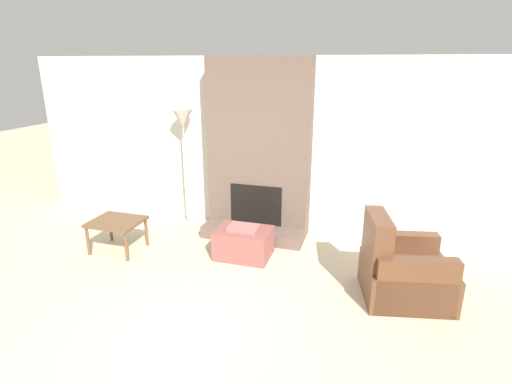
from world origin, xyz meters
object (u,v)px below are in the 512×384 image
ottoman (243,242)px  side_table (117,224)px  armchair (400,273)px  floor_lamp_left (183,127)px

ottoman → side_table: 1.77m
ottoman → side_table: side_table is taller
side_table → armchair: bearing=-1.7°
floor_lamp_left → ottoman: bearing=-34.1°
ottoman → side_table: size_ratio=1.06×
side_table → floor_lamp_left: floor_lamp_left is taller
floor_lamp_left → side_table: bearing=-113.9°
armchair → floor_lamp_left: bearing=56.8°
ottoman → armchair: (1.96, -0.43, 0.09)m
armchair → side_table: bearing=76.7°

